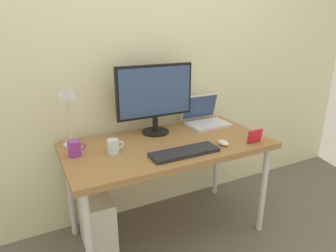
{
  "coord_description": "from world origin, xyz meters",
  "views": [
    {
      "loc": [
        -0.84,
        -1.66,
        1.47
      ],
      "look_at": [
        0.0,
        0.0,
        0.84
      ],
      "focal_mm": 31.54,
      "sensor_mm": 36.0,
      "label": 1
    }
  ],
  "objects_px": {
    "glass_cup": "(114,147)",
    "desk_lamp": "(68,101)",
    "photo_frame": "(255,136)",
    "coffee_mug": "(74,148)",
    "laptop": "(204,117)",
    "desk": "(168,151)",
    "computer_tower": "(97,223)",
    "monitor": "(155,95)",
    "mouse": "(223,143)",
    "keyboard": "(185,152)"
  },
  "relations": [
    {
      "from": "desk",
      "to": "glass_cup",
      "type": "xyz_separation_m",
      "value": [
        -0.38,
        -0.0,
        0.11
      ]
    },
    {
      "from": "desk_lamp",
      "to": "computer_tower",
      "type": "relative_size",
      "value": 1.04
    },
    {
      "from": "desk",
      "to": "keyboard",
      "type": "xyz_separation_m",
      "value": [
        0.01,
        -0.21,
        0.07
      ]
    },
    {
      "from": "desk",
      "to": "coffee_mug",
      "type": "xyz_separation_m",
      "value": [
        -0.6,
        0.07,
        0.11
      ]
    },
    {
      "from": "laptop",
      "to": "photo_frame",
      "type": "bearing_deg",
      "value": -81.76
    },
    {
      "from": "monitor",
      "to": "photo_frame",
      "type": "relative_size",
      "value": 5.24
    },
    {
      "from": "laptop",
      "to": "computer_tower",
      "type": "relative_size",
      "value": 0.76
    },
    {
      "from": "glass_cup",
      "to": "photo_frame",
      "type": "height_order",
      "value": "photo_frame"
    },
    {
      "from": "desk_lamp",
      "to": "computer_tower",
      "type": "bearing_deg",
      "value": -64.55
    },
    {
      "from": "coffee_mug",
      "to": "monitor",
      "type": "bearing_deg",
      "value": 14.11
    },
    {
      "from": "keyboard",
      "to": "desk_lamp",
      "type": "bearing_deg",
      "value": 144.28
    },
    {
      "from": "photo_frame",
      "to": "coffee_mug",
      "type": "bearing_deg",
      "value": 163.68
    },
    {
      "from": "laptop",
      "to": "coffee_mug",
      "type": "height_order",
      "value": "laptop"
    },
    {
      "from": "laptop",
      "to": "glass_cup",
      "type": "height_order",
      "value": "laptop"
    },
    {
      "from": "mouse",
      "to": "glass_cup",
      "type": "height_order",
      "value": "glass_cup"
    },
    {
      "from": "monitor",
      "to": "coffee_mug",
      "type": "relative_size",
      "value": 5.23
    },
    {
      "from": "laptop",
      "to": "coffee_mug",
      "type": "distance_m",
      "value": 1.07
    },
    {
      "from": "desk",
      "to": "desk_lamp",
      "type": "height_order",
      "value": "desk_lamp"
    },
    {
      "from": "monitor",
      "to": "coffee_mug",
      "type": "distance_m",
      "value": 0.67
    },
    {
      "from": "desk",
      "to": "photo_frame",
      "type": "xyz_separation_m",
      "value": [
        0.52,
        -0.26,
        0.11
      ]
    },
    {
      "from": "coffee_mug",
      "to": "glass_cup",
      "type": "xyz_separation_m",
      "value": [
        0.22,
        -0.07,
        -0.0
      ]
    },
    {
      "from": "desk_lamp",
      "to": "glass_cup",
      "type": "relative_size",
      "value": 4.07
    },
    {
      "from": "laptop",
      "to": "computer_tower",
      "type": "bearing_deg",
      "value": -169.01
    },
    {
      "from": "laptop",
      "to": "desk_lamp",
      "type": "height_order",
      "value": "desk_lamp"
    },
    {
      "from": "keyboard",
      "to": "mouse",
      "type": "height_order",
      "value": "mouse"
    },
    {
      "from": "coffee_mug",
      "to": "glass_cup",
      "type": "height_order",
      "value": "coffee_mug"
    },
    {
      "from": "monitor",
      "to": "desk_lamp",
      "type": "bearing_deg",
      "value": 179.94
    },
    {
      "from": "glass_cup",
      "to": "computer_tower",
      "type": "height_order",
      "value": "glass_cup"
    },
    {
      "from": "glass_cup",
      "to": "computer_tower",
      "type": "xyz_separation_m",
      "value": [
        -0.13,
        0.05,
        -0.55
      ]
    },
    {
      "from": "photo_frame",
      "to": "computer_tower",
      "type": "bearing_deg",
      "value": 163.05
    },
    {
      "from": "mouse",
      "to": "photo_frame",
      "type": "xyz_separation_m",
      "value": [
        0.21,
        -0.06,
        0.03
      ]
    },
    {
      "from": "desk_lamp",
      "to": "keyboard",
      "type": "bearing_deg",
      "value": -35.72
    },
    {
      "from": "monitor",
      "to": "laptop",
      "type": "xyz_separation_m",
      "value": [
        0.44,
        0.02,
        -0.23
      ]
    },
    {
      "from": "glass_cup",
      "to": "desk_lamp",
      "type": "bearing_deg",
      "value": 133.46
    },
    {
      "from": "keyboard",
      "to": "laptop",
      "type": "bearing_deg",
      "value": 45.39
    },
    {
      "from": "desk",
      "to": "laptop",
      "type": "height_order",
      "value": "laptop"
    },
    {
      "from": "mouse",
      "to": "computer_tower",
      "type": "xyz_separation_m",
      "value": [
        -0.82,
        0.25,
        -0.52
      ]
    },
    {
      "from": "desk",
      "to": "mouse",
      "type": "distance_m",
      "value": 0.38
    },
    {
      "from": "coffee_mug",
      "to": "laptop",
      "type": "bearing_deg",
      "value": 9.29
    },
    {
      "from": "desk_lamp",
      "to": "glass_cup",
      "type": "height_order",
      "value": "desk_lamp"
    },
    {
      "from": "laptop",
      "to": "keyboard",
      "type": "distance_m",
      "value": 0.63
    },
    {
      "from": "laptop",
      "to": "mouse",
      "type": "relative_size",
      "value": 3.56
    },
    {
      "from": "mouse",
      "to": "monitor",
      "type": "bearing_deg",
      "value": 125.43
    },
    {
      "from": "desk",
      "to": "laptop",
      "type": "distance_m",
      "value": 0.52
    },
    {
      "from": "monitor",
      "to": "computer_tower",
      "type": "distance_m",
      "value": 0.96
    },
    {
      "from": "desk_lamp",
      "to": "keyboard",
      "type": "distance_m",
      "value": 0.79
    },
    {
      "from": "monitor",
      "to": "computer_tower",
      "type": "height_order",
      "value": "monitor"
    },
    {
      "from": "laptop",
      "to": "keyboard",
      "type": "relative_size",
      "value": 0.73
    },
    {
      "from": "coffee_mug",
      "to": "photo_frame",
      "type": "distance_m",
      "value": 1.17
    },
    {
      "from": "computer_tower",
      "to": "glass_cup",
      "type": "bearing_deg",
      "value": -22.65
    }
  ]
}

